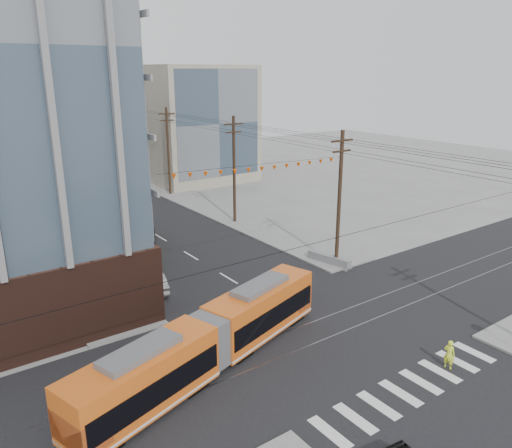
{
  "coord_description": "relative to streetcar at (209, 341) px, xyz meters",
  "views": [
    {
      "loc": [
        -18.92,
        -15.94,
        15.29
      ],
      "look_at": [
        1.0,
        11.76,
        4.75
      ],
      "focal_mm": 35.0,
      "sensor_mm": 36.0,
      "label": 1
    }
  ],
  "objects": [
    {
      "name": "parked_car_silver",
      "position": [
        1.76,
        10.9,
        -0.95
      ],
      "size": [
        2.27,
        4.31,
        1.35
      ],
      "primitive_type": "imported",
      "rotation": [
        0.0,
        0.0,
        2.93
      ],
      "color": "#969696",
      "rests_on": "ground"
    },
    {
      "name": "bg_bldg_ne_near",
      "position": [
        23.36,
        43.63,
        6.37
      ],
      "size": [
        14.0,
        14.0,
        16.0
      ],
      "primitive_type": "cube",
      "color": "gray",
      "rests_on": "ground"
    },
    {
      "name": "parked_car_white",
      "position": [
        1.45,
        16.27,
        -0.92
      ],
      "size": [
        3.3,
        5.26,
        1.42
      ],
      "primitive_type": "imported",
      "rotation": [
        0.0,
        0.0,
        3.43
      ],
      "color": "silver",
      "rests_on": "ground"
    },
    {
      "name": "streetcar",
      "position": [
        0.0,
        0.0,
        0.0
      ],
      "size": [
        16.87,
        7.22,
        3.26
      ],
      "primitive_type": null,
      "rotation": [
        0.0,
        0.0,
        0.3
      ],
      "color": "#D75A17",
      "rests_on": "ground"
    },
    {
      "name": "bg_bldg_ne_far",
      "position": [
        25.36,
        63.63,
        5.37
      ],
      "size": [
        16.0,
        16.0,
        14.0
      ],
      "primitive_type": "cube",
      "color": "#8C99A5",
      "rests_on": "ground"
    },
    {
      "name": "city_bus",
      "position": [
        4.41,
        19.56,
        -0.03
      ],
      "size": [
        6.82,
        11.34,
        3.21
      ],
      "primitive_type": null,
      "rotation": [
        0.0,
        0.0,
        -0.42
      ],
      "color": "#2C1B3D",
      "rests_on": "ground"
    },
    {
      "name": "pedestrian",
      "position": [
        10.4,
        -7.41,
        -0.81
      ],
      "size": [
        0.51,
        0.67,
        1.65
      ],
      "primitive_type": "imported",
      "rotation": [
        0.0,
        0.0,
        1.78
      ],
      "color": "#E6FF32",
      "rests_on": "ground"
    },
    {
      "name": "jersey_barrier",
      "position": [
        15.66,
        7.26,
        -1.24
      ],
      "size": [
        1.68,
        4.02,
        0.78
      ],
      "primitive_type": "cube",
      "rotation": [
        0.0,
        0.0,
        0.21
      ],
      "color": "gray",
      "rests_on": "ground"
    },
    {
      "name": "utility_pole_far",
      "position": [
        15.86,
        51.63,
        3.87
      ],
      "size": [
        0.3,
        0.3,
        11.0
      ],
      "primitive_type": "cylinder",
      "color": "black",
      "rests_on": "ground"
    },
    {
      "name": "parked_car_grey",
      "position": [
        2.43,
        20.15,
        -1.03
      ],
      "size": [
        2.47,
        4.51,
        1.2
      ],
      "primitive_type": "imported",
      "rotation": [
        0.0,
        0.0,
        3.03
      ],
      "color": "slate",
      "rests_on": "ground"
    },
    {
      "name": "ground",
      "position": [
        7.36,
        -4.37,
        -1.63
      ],
      "size": [
        160.0,
        160.0,
        0.0
      ],
      "primitive_type": "plane",
      "color": "slate"
    }
  ]
}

